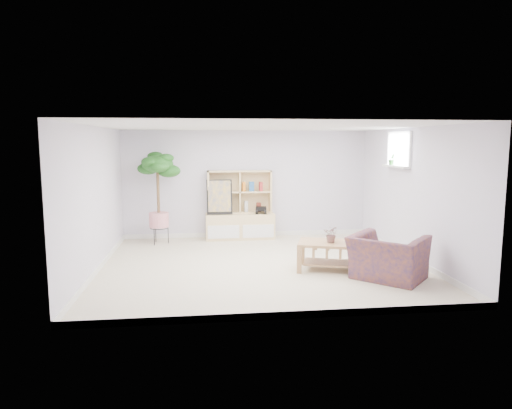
{
  "coord_description": "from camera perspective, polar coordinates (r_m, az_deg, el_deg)",
  "views": [
    {
      "loc": [
        -1.01,
        -7.72,
        2.13
      ],
      "look_at": [
        -0.03,
        0.42,
        1.02
      ],
      "focal_mm": 32.0,
      "sensor_mm": 36.0,
      "label": 1
    }
  ],
  "objects": [
    {
      "name": "floor",
      "position": [
        8.08,
        0.59,
        -7.55
      ],
      "size": [
        5.5,
        5.0,
        0.01
      ],
      "primitive_type": "cube",
      "color": "beige",
      "rests_on": "ground"
    },
    {
      "name": "walls",
      "position": [
        7.85,
        0.61,
        0.93
      ],
      "size": [
        5.51,
        5.01,
        2.4
      ],
      "color": "silver",
      "rests_on": "floor"
    },
    {
      "name": "sill_plant",
      "position": [
        9.29,
        16.59,
        5.44
      ],
      "size": [
        0.13,
        0.11,
        0.22
      ],
      "primitive_type": "imported",
      "rotation": [
        0.0,
        0.0,
        0.16
      ],
      "color": "#17480F",
      "rests_on": "window_sill"
    },
    {
      "name": "coffee_table",
      "position": [
        7.79,
        9.72,
        -6.41
      ],
      "size": [
        1.32,
        0.98,
        0.48
      ],
      "primitive_type": null,
      "rotation": [
        0.0,
        0.0,
        -0.32
      ],
      "color": "olive",
      "rests_on": "floor"
    },
    {
      "name": "window",
      "position": [
        9.13,
        17.48,
        6.57
      ],
      "size": [
        0.1,
        0.98,
        0.68
      ],
      "primitive_type": null,
      "color": "white",
      "rests_on": "walls"
    },
    {
      "name": "table_plant",
      "position": [
        7.68,
        9.44,
        -3.68
      ],
      "size": [
        0.34,
        0.33,
        0.28
      ],
      "primitive_type": "imported",
      "rotation": [
        0.0,
        0.0,
        -0.61
      ],
      "color": "#166427",
      "rests_on": "coffee_table"
    },
    {
      "name": "window_sill",
      "position": [
        9.11,
        17.05,
        4.57
      ],
      "size": [
        0.14,
        1.0,
        0.04
      ],
      "primitive_type": "cube",
      "color": "white",
      "rests_on": "walls"
    },
    {
      "name": "armchair",
      "position": [
        7.45,
        16.17,
        -6.02
      ],
      "size": [
        1.42,
        1.42,
        0.8
      ],
      "primitive_type": "imported",
      "rotation": [
        0.0,
        0.0,
        2.38
      ],
      "color": "navy",
      "rests_on": "floor"
    },
    {
      "name": "floor_tree",
      "position": [
        9.79,
        -12.11,
        0.78
      ],
      "size": [
        0.72,
        0.72,
        1.95
      ],
      "primitive_type": null,
      "rotation": [
        0.0,
        0.0,
        0.0
      ],
      "color": "#17480F",
      "rests_on": "floor"
    },
    {
      "name": "ceiling",
      "position": [
        7.79,
        0.62,
        9.72
      ],
      "size": [
        5.5,
        5.0,
        0.01
      ],
      "primitive_type": "cube",
      "color": "white",
      "rests_on": "walls"
    },
    {
      "name": "poster",
      "position": [
        9.98,
        -4.59,
        0.94
      ],
      "size": [
        0.55,
        0.13,
        0.77
      ],
      "primitive_type": null,
      "rotation": [
        0.0,
        0.0,
        0.01
      ],
      "color": "yellow",
      "rests_on": "storage_unit"
    },
    {
      "name": "baseboard",
      "position": [
        8.06,
        0.59,
        -7.21
      ],
      "size": [
        5.5,
        5.0,
        0.1
      ],
      "primitive_type": null,
      "color": "white",
      "rests_on": "floor"
    },
    {
      "name": "toy_truck",
      "position": [
        10.07,
        0.64,
        -0.66
      ],
      "size": [
        0.37,
        0.28,
        0.18
      ],
      "primitive_type": null,
      "rotation": [
        0.0,
        0.0,
        -0.14
      ],
      "color": "black",
      "rests_on": "storage_unit"
    },
    {
      "name": "storage_unit",
      "position": [
        10.09,
        -2.02,
        -0.07
      ],
      "size": [
        1.52,
        0.51,
        1.52
      ],
      "primitive_type": null,
      "color": "#D9B172",
      "rests_on": "floor"
    }
  ]
}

